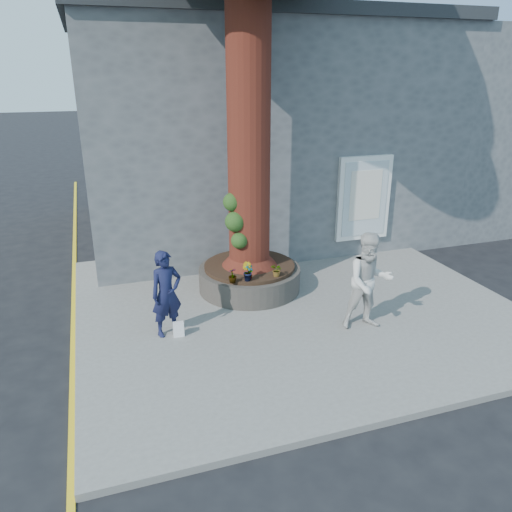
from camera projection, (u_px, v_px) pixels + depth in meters
name	position (u px, v px, depth m)	size (l,w,h in m)	color
ground	(242.00, 341.00, 9.50)	(120.00, 120.00, 0.00)	black
pavement	(294.00, 305.00, 10.81)	(9.00, 8.00, 0.12)	slate
yellow_line	(73.00, 341.00, 9.48)	(0.10, 30.00, 0.01)	yellow
stone_shop	(250.00, 127.00, 15.52)	(10.30, 8.30, 6.30)	#525557
neighbour_shop	(461.00, 124.00, 17.97)	(6.00, 8.00, 6.00)	#525557
planter	(250.00, 277.00, 11.37)	(2.30, 2.30, 0.60)	black
man	(166.00, 294.00, 9.24)	(0.61, 0.40, 1.66)	#131636
woman	(369.00, 282.00, 9.45)	(0.93, 0.73, 1.92)	beige
shopping_bag	(179.00, 329.00, 9.39)	(0.20, 0.12, 0.28)	white
plant_a	(249.00, 272.00, 10.36)	(0.19, 0.13, 0.36)	gray
plant_b	(247.00, 272.00, 10.34)	(0.22, 0.21, 0.39)	gray
plant_c	(233.00, 275.00, 10.26)	(0.17, 0.17, 0.31)	gray
plant_d	(277.00, 270.00, 10.56)	(0.26, 0.23, 0.28)	gray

